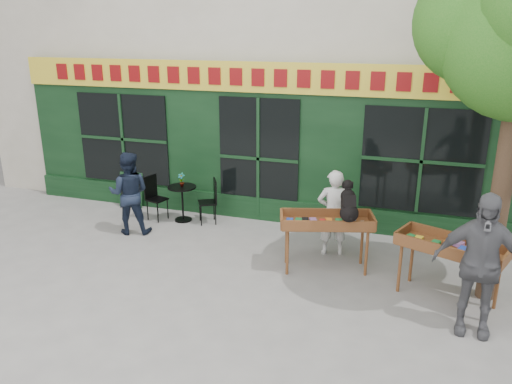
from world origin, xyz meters
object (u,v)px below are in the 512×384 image
book_cart_center (327,224)px  bistro_table (182,196)px  dog (349,200)px  man_right (479,264)px  woman (333,213)px  man_left (129,193)px  book_cart_right (450,250)px

book_cart_center → bistro_table: size_ratio=2.12×
book_cart_center → dog: size_ratio=2.69×
book_cart_center → man_right: man_right is taller
woman → man_left: man_left is taller
woman → book_cart_right: woman is taller
man_right → bistro_table: 6.07m
bistro_table → dog: bearing=-20.3°
book_cart_center → woman: 0.65m
dog → bistro_table: dog is taller
dog → man_left: size_ratio=0.36×
dog → book_cart_right: 1.68m
bistro_table → man_left: size_ratio=0.46×
dog → woman: (-0.35, 0.70, -0.50)m
woman → bistro_table: (-3.30, 0.65, -0.25)m
book_cart_center → dog: dog is taller
man_right → bistro_table: bearing=157.7°
dog → man_right: size_ratio=0.30×
book_cart_center → man_right: size_ratio=0.82×
dog → man_left: bearing=157.7°
book_cart_center → book_cart_right: same height
man_right → bistro_table: size_ratio=2.60×
dog → man_right: man_right is taller
book_cart_center → man_right: bearing=-44.9°
book_cart_right → woman: bearing=172.3°
book_cart_center → bistro_table: 3.55m
book_cart_center → dog: (0.35, -0.05, 0.47)m
dog → bistro_table: bearing=143.3°
book_cart_center → man_left: (-4.00, 0.40, 0.01)m
man_left → book_cart_right: bearing=152.6°
book_cart_center → woman: bearing=73.6°
dog → man_right: 2.21m
dog → book_cart_right: bearing=-30.7°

